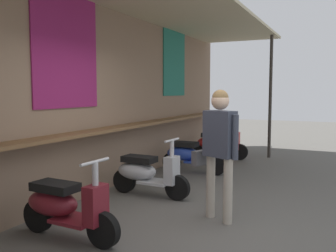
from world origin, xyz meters
name	(u,v)px	position (x,y,z in m)	size (l,w,h in m)	color
ground_plane	(182,225)	(0.00, 0.00, 0.00)	(36.47, 36.47, 0.00)	#56544F
market_stall_facade	(65,82)	(0.00, 1.87, 1.85)	(13.03, 2.34, 3.34)	#7F6651
scooter_maroon	(63,206)	(-0.99, 1.08, 0.39)	(0.47, 1.40, 0.97)	maroon
scooter_silver	(146,172)	(0.98, 1.08, 0.39)	(0.46, 1.40, 0.97)	#B2B5BA
scooter_blue	(190,154)	(2.91, 1.08, 0.39)	(0.46, 1.40, 0.97)	#233D9E
scooter_red	(217,143)	(4.75, 1.08, 0.39)	(0.50, 1.40, 0.97)	red
shopper_with_handbag	(219,141)	(0.39, -0.35, 1.07)	(0.42, 0.68, 1.74)	#ADA393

